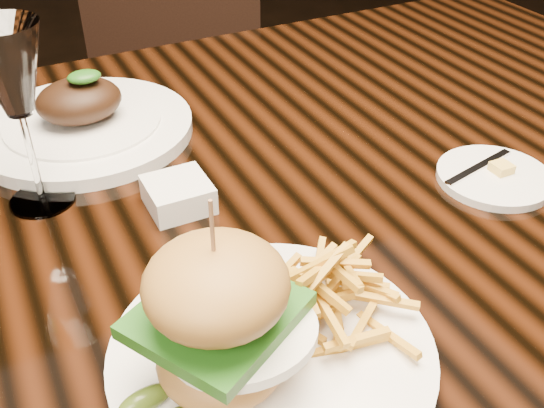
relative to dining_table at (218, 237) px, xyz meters
name	(u,v)px	position (x,y,z in m)	size (l,w,h in m)	color
dining_table	(218,237)	(0.00, 0.00, 0.00)	(1.60, 0.90, 0.75)	black
burger_plate	(267,322)	(-0.06, -0.27, 0.13)	(0.27, 0.27, 0.19)	white
side_saucer	(494,177)	(0.30, -0.14, 0.08)	(0.14, 0.14, 0.02)	white
ramekin	(178,195)	(-0.05, -0.02, 0.09)	(0.07, 0.07, 0.03)	white
wine_glass	(11,76)	(-0.19, 0.06, 0.23)	(0.08, 0.08, 0.21)	white
far_dish	(83,122)	(-0.11, 0.19, 0.09)	(0.29, 0.29, 0.09)	white
chair_far	(171,58)	(0.23, 0.88, -0.13)	(0.61, 0.61, 0.95)	black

